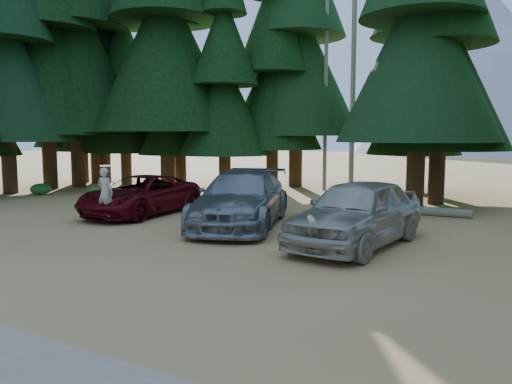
% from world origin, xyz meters
% --- Properties ---
extents(ground, '(160.00, 160.00, 0.00)m').
position_xyz_m(ground, '(0.00, 0.00, 0.00)').
color(ground, '#B7834D').
rests_on(ground, ground).
extents(forest_belt_north, '(36.00, 7.00, 22.00)m').
position_xyz_m(forest_belt_north, '(0.00, 15.00, 0.00)').
color(forest_belt_north, black).
rests_on(forest_belt_north, ground).
extents(snag_front, '(0.24, 0.24, 12.00)m').
position_xyz_m(snag_front, '(0.80, 14.50, 6.00)').
color(snag_front, gray).
rests_on(snag_front, ground).
extents(snag_back, '(0.20, 0.20, 10.00)m').
position_xyz_m(snag_back, '(-1.20, 16.00, 5.00)').
color(snag_back, gray).
rests_on(snag_back, ground).
extents(mountain_peak, '(48.00, 50.00, 28.00)m').
position_xyz_m(mountain_peak, '(-2.59, 88.23, 12.71)').
color(mountain_peak, '#93959B').
rests_on(mountain_peak, ground).
extents(red_pickup, '(2.82, 5.43, 1.46)m').
position_xyz_m(red_pickup, '(-4.06, 4.69, 0.73)').
color(red_pickup, '#5B0711').
rests_on(red_pickup, ground).
extents(silver_minivan_center, '(4.30, 6.60, 1.78)m').
position_xyz_m(silver_minivan_center, '(0.46, 4.50, 0.89)').
color(silver_minivan_center, gray).
rests_on(silver_minivan_center, ground).
extents(silver_minivan_right, '(2.70, 5.51, 1.81)m').
position_xyz_m(silver_minivan_right, '(4.69, 3.48, 0.90)').
color(silver_minivan_right, '#BAB5A5').
rests_on(silver_minivan_right, ground).
extents(frisbee_player, '(0.62, 0.45, 1.69)m').
position_xyz_m(frisbee_player, '(-3.55, 2.46, 1.11)').
color(frisbee_player, beige).
rests_on(frisbee_player, ground).
extents(log_left, '(3.61, 0.48, 0.26)m').
position_xyz_m(log_left, '(-4.56, 8.68, 0.13)').
color(log_left, gray).
rests_on(log_left, ground).
extents(log_mid, '(3.22, 2.31, 0.30)m').
position_xyz_m(log_mid, '(3.27, 10.49, 0.15)').
color(log_mid, gray).
rests_on(log_mid, ground).
extents(log_right, '(5.07, 0.49, 0.32)m').
position_xyz_m(log_right, '(4.39, 9.69, 0.16)').
color(log_right, gray).
rests_on(log_right, ground).
extents(shrub_far_left, '(1.01, 1.01, 0.55)m').
position_xyz_m(shrub_far_left, '(-9.29, 7.40, 0.28)').
color(shrub_far_left, '#1C5D20').
rests_on(shrub_far_left, ground).
extents(shrub_left, '(0.85, 0.85, 0.47)m').
position_xyz_m(shrub_left, '(-6.59, 8.33, 0.23)').
color(shrub_left, '#1C5D20').
rests_on(shrub_left, ground).
extents(shrub_center_left, '(1.16, 1.16, 0.64)m').
position_xyz_m(shrub_center_left, '(-0.20, 7.20, 0.32)').
color(shrub_center_left, '#1C5D20').
rests_on(shrub_center_left, ground).
extents(shrub_center_right, '(0.91, 0.91, 0.50)m').
position_xyz_m(shrub_center_right, '(2.62, 7.71, 0.25)').
color(shrub_center_right, '#1C5D20').
rests_on(shrub_center_right, ground).
extents(shrub_right, '(0.84, 0.84, 0.46)m').
position_xyz_m(shrub_right, '(3.99, 8.69, 0.23)').
color(shrub_right, '#1C5D20').
rests_on(shrub_right, ground).
extents(shrub_far_right, '(1.13, 1.13, 0.62)m').
position_xyz_m(shrub_far_right, '(4.06, 7.80, 0.31)').
color(shrub_far_right, '#1C5D20').
rests_on(shrub_far_right, ground).
extents(shrub_edge_west, '(1.03, 1.03, 0.57)m').
position_xyz_m(shrub_edge_west, '(-12.83, 7.04, 0.28)').
color(shrub_edge_west, '#1C5D20').
rests_on(shrub_edge_west, ground).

